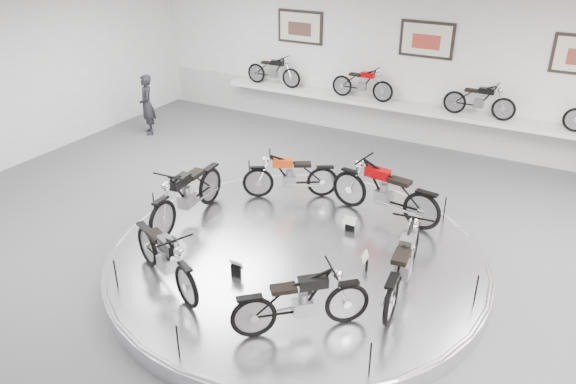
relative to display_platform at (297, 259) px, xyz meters
The scene contains 19 objects.
floor 0.34m from the display_platform, 90.00° to the right, with size 16.00×16.00×0.00m, color #525254.
ceiling 3.86m from the display_platform, 90.00° to the right, with size 16.00×16.00×0.00m, color white.
wall_back 6.95m from the display_platform, 90.00° to the left, with size 16.00×16.00×0.00m, color white.
dado_band 6.69m from the display_platform, 90.00° to the left, with size 15.68×0.04×1.10m, color #BCBCBA.
display_platform is the anchor object (origin of this frame).
platform_rim 0.12m from the display_platform, ahead, with size 6.40×6.40×0.10m, color #B2B2BA.
shelf 6.46m from the display_platform, 90.00° to the left, with size 11.00×0.55×0.10m, color silver.
poster_left 7.94m from the display_platform, 117.72° to the left, with size 1.35×0.06×0.88m, color beige.
poster_center 7.13m from the display_platform, 90.00° to the left, with size 1.35×0.06×0.88m, color beige.
shelf_bike_a 7.76m from the display_platform, 123.27° to the left, with size 1.22×0.42×0.73m, color black, non-canonical shape.
shelf_bike_b 6.69m from the display_platform, 103.19° to the left, with size 1.22×0.42×0.73m, color #8E0002, non-canonical shape.
shelf_bike_c 6.69m from the display_platform, 76.81° to the left, with size 1.22×0.42×0.73m, color black, non-canonical shape.
bike_a 2.05m from the display_platform, ahead, with size 1.85×0.65×1.09m, color silver, non-canonical shape.
bike_b 2.17m from the display_platform, 65.77° to the left, with size 1.89×0.67×1.11m, color #8E0002, non-canonical shape.
bike_c 2.19m from the display_platform, 121.95° to the left, with size 1.63×0.57×0.96m, color #CC3F0E, non-canonical shape.
bike_d 2.41m from the display_platform, behind, with size 1.91×0.67×1.12m, color black, non-canonical shape.
bike_e 2.31m from the display_platform, 126.88° to the right, with size 1.72×0.61×1.01m, color black, non-canonical shape.
bike_f 2.07m from the display_platform, 60.13° to the right, with size 1.65×0.58×0.97m, color black, non-canonical shape.
visitor 7.69m from the display_platform, 150.26° to the left, with size 0.59×0.39×1.63m, color black.
Camera 1 is at (3.79, -6.84, 5.47)m, focal length 35.00 mm.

